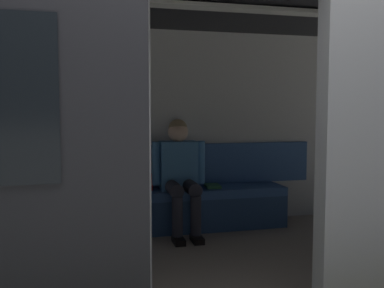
# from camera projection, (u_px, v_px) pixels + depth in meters

# --- Properties ---
(train_car) EXTENTS (6.40, 2.70, 2.23)m
(train_car) POSITION_uv_depth(u_px,v_px,m) (178.00, 82.00, 3.34)
(train_car) COLOR #ADAFB5
(train_car) RESTS_ON ground_plane
(bench_seat) EXTENTS (2.64, 0.44, 0.44)m
(bench_seat) POSITION_uv_depth(u_px,v_px,m) (163.00, 200.00, 4.42)
(bench_seat) COLOR #38609E
(bench_seat) RESTS_ON ground_plane
(person_seated) EXTENTS (0.55, 0.67, 1.16)m
(person_seated) POSITION_uv_depth(u_px,v_px,m) (180.00, 169.00, 4.38)
(person_seated) COLOR #4C8CC6
(person_seated) RESTS_ON ground_plane
(handbag) EXTENTS (0.26, 0.15, 0.17)m
(handbag) POSITION_uv_depth(u_px,v_px,m) (139.00, 182.00, 4.42)
(handbag) COLOR maroon
(handbag) RESTS_ON bench_seat
(book) EXTENTS (0.17, 0.24, 0.03)m
(book) POSITION_uv_depth(u_px,v_px,m) (213.00, 186.00, 4.59)
(book) COLOR #33723F
(book) RESTS_ON bench_seat
(grab_pole_door) EXTENTS (0.04, 0.04, 2.09)m
(grab_pole_door) POSITION_uv_depth(u_px,v_px,m) (148.00, 147.00, 2.51)
(grab_pole_door) COLOR silver
(grab_pole_door) RESTS_ON ground_plane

